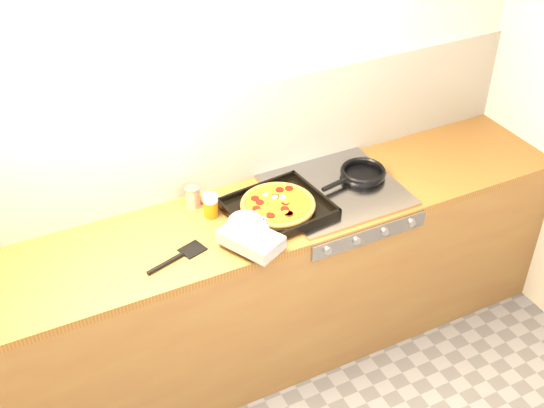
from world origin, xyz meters
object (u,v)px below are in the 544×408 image
juice_glass (211,206)px  pizza_on_tray (269,214)px  tomato_can (193,197)px  frying_pan (362,173)px

juice_glass → pizza_on_tray: bearing=-36.4°
juice_glass → tomato_can: bearing=112.5°
pizza_on_tray → tomato_can: bearing=134.2°
tomato_can → pizza_on_tray: bearing=-45.8°
pizza_on_tray → tomato_can: tomato_can is taller
frying_pan → tomato_can: size_ratio=3.84×
frying_pan → juice_glass: (-0.78, 0.05, 0.02)m
tomato_can → frying_pan: bearing=-11.1°
tomato_can → juice_glass: (0.05, -0.11, 0.01)m
pizza_on_tray → frying_pan: pizza_on_tray is taller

